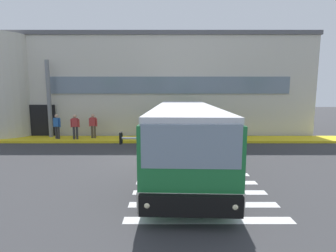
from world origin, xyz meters
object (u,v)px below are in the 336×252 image
passenger_at_curb_edge (92,124)px  safety_bollard_yellow (198,137)px  passenger_by_doorway (74,126)px  entry_support_column (48,99)px  bus_main_foreground (183,136)px  passenger_near_column (56,125)px

passenger_at_curb_edge → safety_bollard_yellow: bearing=-10.6°
passenger_by_doorway → safety_bollard_yellow: size_ratio=1.86×
entry_support_column → passenger_by_doorway: (2.09, -0.94, -1.75)m
entry_support_column → passenger_at_curb_edge: 3.63m
passenger_at_curb_edge → passenger_by_doorway: bearing=-156.6°
bus_main_foreground → passenger_at_curb_edge: size_ratio=6.77×
bus_main_foreground → safety_bollard_yellow: size_ratio=12.60×
bus_main_foreground → passenger_by_doorway: (-6.98, 5.36, -0.26)m
bus_main_foreground → passenger_by_doorway: size_ratio=6.77×
bus_main_foreground → passenger_near_column: (-8.27, 5.51, -0.26)m
safety_bollard_yellow → passenger_by_doorway: bearing=174.0°
passenger_near_column → passenger_at_curb_edge: 2.39m
safety_bollard_yellow → entry_support_column: bearing=170.1°
bus_main_foreground → passenger_near_column: bus_main_foreground is taller
entry_support_column → bus_main_foreground: (9.07, -6.30, -1.49)m
safety_bollard_yellow → bus_main_foreground: bearing=-105.5°
passenger_near_column → passenger_by_doorway: 1.30m
bus_main_foreground → passenger_by_doorway: 8.81m
bus_main_foreground → passenger_by_doorway: bus_main_foreground is taller
entry_support_column → passenger_by_doorway: bearing=-24.2°
bus_main_foreground → passenger_near_column: size_ratio=6.77×
bus_main_foreground → passenger_by_doorway: bearing=142.5°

